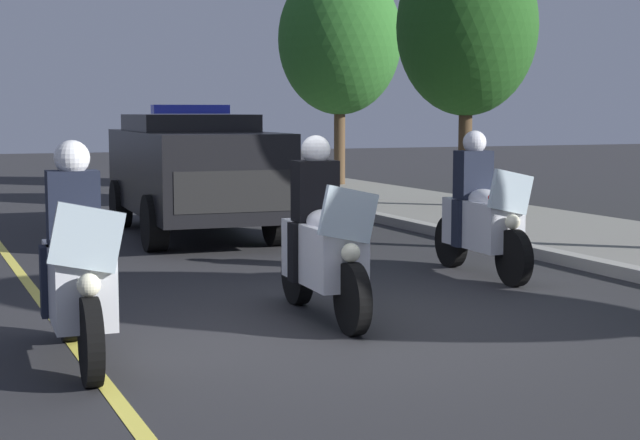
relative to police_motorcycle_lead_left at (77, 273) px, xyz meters
name	(u,v)px	position (x,y,z in m)	size (l,w,h in m)	color
ground_plane	(346,324)	(-0.41, 2.48, -0.70)	(80.00, 80.00, 0.00)	#28282B
lane_stripe_center	(77,348)	(-0.41, 0.05, -0.70)	(48.00, 0.12, 0.01)	#E0D14C
police_motorcycle_lead_left	(77,273)	(0.00, 0.00, 0.00)	(2.14, 0.60, 1.72)	black
police_motorcycle_lead_right	(322,245)	(-0.74, 2.38, 0.00)	(2.14, 0.60, 1.72)	black
police_motorcycle_trailing	(481,217)	(-2.23, 5.06, 0.00)	(2.14, 0.60, 1.72)	black
police_suv	(193,168)	(-7.29, 2.98, 0.37)	(5.00, 2.29, 2.05)	black
cyclist_background	(238,164)	(-12.12, 5.33, 0.14)	(1.76, 0.33, 1.69)	black
tree_far_back	(467,27)	(-9.07, 9.02, 2.87)	(2.75, 2.75, 5.21)	#42301E
tree_behind_suv	(340,40)	(-15.34, 9.13, 3.06)	(3.12, 3.12, 5.57)	#4C3823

